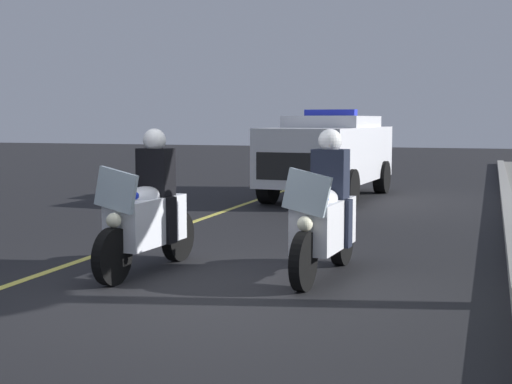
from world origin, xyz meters
TOP-DOWN VIEW (x-y plane):
  - ground_plane at (0.00, 0.00)m, footprint 80.00×80.00m
  - lane_stripe_center at (0.00, -2.18)m, footprint 48.00×0.12m
  - police_motorcycle_lead_left at (-0.78, -1.03)m, footprint 2.14×0.62m
  - police_motorcycle_lead_right at (-1.18, 1.04)m, footprint 2.14×0.62m
  - police_suv at (-9.43, -0.72)m, footprint 5.03×2.37m

SIDE VIEW (x-z plane):
  - ground_plane at x=0.00m, z-range 0.00..0.00m
  - lane_stripe_center at x=0.00m, z-range 0.00..0.01m
  - police_motorcycle_lead_left at x=-0.78m, z-range -0.16..1.56m
  - police_motorcycle_lead_right at x=-1.18m, z-range -0.16..1.56m
  - police_suv at x=-9.43m, z-range 0.04..2.09m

